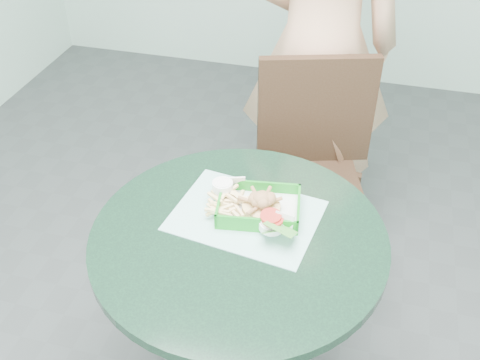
% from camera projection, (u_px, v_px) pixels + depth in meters
% --- Properties ---
extents(cafe_table, '(0.83, 0.83, 0.75)m').
position_uv_depth(cafe_table, '(239.00, 280.00, 1.67)').
color(cafe_table, black).
rests_on(cafe_table, floor).
extents(dining_chair, '(0.46, 0.46, 0.93)m').
position_uv_depth(dining_chair, '(308.00, 162.00, 2.22)').
color(dining_chair, '#4D311A').
rests_on(dining_chair, floor).
extents(diner_person, '(0.84, 0.63, 2.09)m').
position_uv_depth(diner_person, '(323.00, 8.00, 2.15)').
color(diner_person, '#F2B089').
rests_on(diner_person, floor).
extents(placemat, '(0.45, 0.36, 0.00)m').
position_uv_depth(placemat, '(246.00, 221.00, 1.62)').
color(placemat, '#8ECAC3').
rests_on(placemat, cafe_table).
extents(food_basket, '(0.23, 0.17, 0.05)m').
position_uv_depth(food_basket, '(259.00, 214.00, 1.62)').
color(food_basket, '#14891E').
rests_on(food_basket, placemat).
extents(crab_sandwich, '(0.11, 0.11, 0.07)m').
position_uv_depth(crab_sandwich, '(261.00, 207.00, 1.60)').
color(crab_sandwich, tan).
rests_on(crab_sandwich, food_basket).
extents(fries_pile, '(0.14, 0.15, 0.04)m').
position_uv_depth(fries_pile, '(228.00, 204.00, 1.63)').
color(fries_pile, '#FED88E').
rests_on(fries_pile, food_basket).
extents(sauce_ramekin, '(0.06, 0.06, 0.03)m').
position_uv_depth(sauce_ramekin, '(226.00, 188.00, 1.66)').
color(sauce_ramekin, white).
rests_on(sauce_ramekin, food_basket).
extents(garnish_cup, '(0.11, 0.10, 0.04)m').
position_uv_depth(garnish_cup, '(269.00, 230.00, 1.54)').
color(garnish_cup, white).
rests_on(garnish_cup, food_basket).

